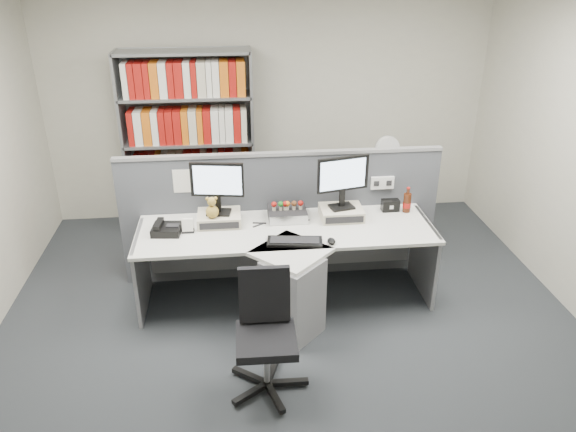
{
  "coord_description": "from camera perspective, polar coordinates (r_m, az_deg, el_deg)",
  "views": [
    {
      "loc": [
        -0.44,
        -3.51,
        2.92
      ],
      "look_at": [
        0.0,
        0.65,
        0.92
      ],
      "focal_mm": 34.76,
      "sensor_mm": 36.0,
      "label": 1
    }
  ],
  "objects": [
    {
      "name": "desk_calendar",
      "position": [
        4.87,
        -10.22,
        -1.06
      ],
      "size": [
        0.1,
        0.08,
        0.13
      ],
      "color": "black",
      "rests_on": "desk"
    },
    {
      "name": "monitor_riser_left",
      "position": [
        4.98,
        -7.04,
        -0.25
      ],
      "size": [
        0.38,
        0.31,
        0.1
      ],
      "color": "beige",
      "rests_on": "desk"
    },
    {
      "name": "speaker",
      "position": [
        5.27,
        10.42,
        1.09
      ],
      "size": [
        0.16,
        0.09,
        0.11
      ],
      "primitive_type": "cube",
      "color": "black",
      "rests_on": "desk"
    },
    {
      "name": "desktop_pc",
      "position": [
        5.04,
        -0.09,
        0.25
      ],
      "size": [
        0.34,
        0.31,
        0.09
      ],
      "color": "black",
      "rests_on": "desk"
    },
    {
      "name": "desk",
      "position": [
        4.81,
        0.07,
        -5.28
      ],
      "size": [
        2.6,
        1.2,
        0.72
      ],
      "color": "silver",
      "rests_on": "ground"
    },
    {
      "name": "keyboard",
      "position": [
        4.63,
        0.69,
        -2.61
      ],
      "size": [
        0.48,
        0.23,
        0.03
      ],
      "color": "black",
      "rests_on": "desk"
    },
    {
      "name": "ground",
      "position": [
        4.59,
        0.88,
        -13.99
      ],
      "size": [
        5.5,
        5.5,
        0.0
      ],
      "primitive_type": "plane",
      "color": "#313539",
      "rests_on": "ground"
    },
    {
      "name": "plush_toy",
      "position": [
        4.85,
        -7.77,
        0.73
      ],
      "size": [
        0.11,
        0.11,
        0.19
      ],
      "color": "#A38636",
      "rests_on": "monitor_riser_left"
    },
    {
      "name": "cola_bottle",
      "position": [
        5.26,
        12.07,
        1.34
      ],
      "size": [
        0.07,
        0.07,
        0.24
      ],
      "color": "#3F190A",
      "rests_on": "desk"
    },
    {
      "name": "partition",
      "position": [
        5.29,
        -0.63,
        0.13
      ],
      "size": [
        3.0,
        0.08,
        1.27
      ],
      "color": "#4C4F56",
      "rests_on": "ground"
    },
    {
      "name": "monitor_riser_right",
      "position": [
        5.07,
        5.48,
        0.32
      ],
      "size": [
        0.38,
        0.31,
        0.1
      ],
      "color": "beige",
      "rests_on": "desk"
    },
    {
      "name": "figurines",
      "position": [
        4.98,
        -0.11,
        1.17
      ],
      "size": [
        0.29,
        0.05,
        0.09
      ],
      "color": "beige",
      "rests_on": "desktop_pc"
    },
    {
      "name": "shelving_unit",
      "position": [
        6.28,
        -10.02,
        7.13
      ],
      "size": [
        1.41,
        0.4,
        2.0
      ],
      "color": "gray",
      "rests_on": "ground"
    },
    {
      "name": "filing_cabinet",
      "position": [
        6.29,
        9.62,
        1.07
      ],
      "size": [
        0.45,
        0.61,
        0.7
      ],
      "color": "gray",
      "rests_on": "ground"
    },
    {
      "name": "monitor_left",
      "position": [
        4.84,
        -7.25,
        3.29
      ],
      "size": [
        0.46,
        0.18,
        0.47
      ],
      "color": "black",
      "rests_on": "monitor_riser_left"
    },
    {
      "name": "monitor_right",
      "position": [
        4.93,
        5.63,
        3.9
      ],
      "size": [
        0.47,
        0.2,
        0.48
      ],
      "color": "black",
      "rests_on": "monitor_riser_right"
    },
    {
      "name": "desk_phone",
      "position": [
        4.89,
        -12.36,
        -1.29
      ],
      "size": [
        0.26,
        0.24,
        0.1
      ],
      "color": "black",
      "rests_on": "desk"
    },
    {
      "name": "desk_fan",
      "position": [
        6.06,
        10.06,
        6.53
      ],
      "size": [
        0.27,
        0.16,
        0.45
      ],
      "color": "white",
      "rests_on": "filing_cabinet"
    },
    {
      "name": "room_shell",
      "position": [
        3.71,
        1.07,
        7.85
      ],
      "size": [
        5.04,
        5.54,
        2.72
      ],
      "color": "beige",
      "rests_on": "ground"
    },
    {
      "name": "mouse",
      "position": [
        4.64,
        4.46,
        -2.58
      ],
      "size": [
        0.07,
        0.11,
        0.04
      ],
      "primitive_type": "ellipsoid",
      "color": "black",
      "rests_on": "desk"
    },
    {
      "name": "office_chair",
      "position": [
        4.05,
        -2.3,
        -11.5
      ],
      "size": [
        0.57,
        0.59,
        0.89
      ],
      "color": "silver",
      "rests_on": "ground"
    }
  ]
}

